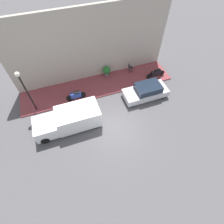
{
  "coord_description": "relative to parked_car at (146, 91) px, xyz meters",
  "views": [
    {
      "loc": [
        -6.96,
        2.82,
        12.22
      ],
      "look_at": [
        1.3,
        -0.08,
        0.6
      ],
      "focal_mm": 28.0,
      "sensor_mm": 36.0,
      "label": 1
    }
  ],
  "objects": [
    {
      "name": "motorcycle_black",
      "position": [
        1.99,
        -2.08,
        -0.07
      ],
      "size": [
        0.3,
        1.99,
        0.86
      ],
      "color": "black",
      "rests_on": "sidewalk"
    },
    {
      "name": "delivery_van",
      "position": [
        -0.96,
        7.25,
        0.26
      ],
      "size": [
        1.98,
        5.13,
        1.76
      ],
      "color": "white",
      "rests_on": "ground_plane"
    },
    {
      "name": "parked_car",
      "position": [
        0.0,
        0.0,
        0.0
      ],
      "size": [
        1.76,
        4.05,
        1.34
      ],
      "color": "silver",
      "rests_on": "ground_plane"
    },
    {
      "name": "building_facade",
      "position": [
        4.37,
        3.79,
        2.74
      ],
      "size": [
        0.3,
        14.63,
        6.77
      ],
      "color": "#B2A899",
      "rests_on": "ground_plane"
    },
    {
      "name": "cafe_chair",
      "position": [
        3.62,
        0.03,
        0.0
      ],
      "size": [
        0.4,
        0.4,
        0.9
      ],
      "color": "#262626",
      "rests_on": "sidewalk"
    },
    {
      "name": "ground_plane",
      "position": [
        -2.47,
        3.79,
        -0.64
      ],
      "size": [
        60.0,
        60.0,
        0.0
      ],
      "primitive_type": "plane",
      "color": "#514F51"
    },
    {
      "name": "sidewalk",
      "position": [
        2.73,
        3.79,
        -0.58
      ],
      "size": [
        2.98,
        14.63,
        0.11
      ],
      "color": "brown",
      "rests_on": "ground_plane"
    },
    {
      "name": "streetlamp",
      "position": [
        1.68,
        9.74,
        2.38
      ],
      "size": [
        0.37,
        0.37,
        4.14
      ],
      "color": "black",
      "rests_on": "sidewalk"
    },
    {
      "name": "potted_plant",
      "position": [
        3.81,
        2.52,
        0.09
      ],
      "size": [
        0.77,
        0.77,
        1.06
      ],
      "color": "slate",
      "rests_on": "sidewalk"
    },
    {
      "name": "motorcycle_blue",
      "position": [
        1.67,
        6.15,
        -0.04
      ],
      "size": [
        0.3,
        1.78,
        0.9
      ],
      "color": "navy",
      "rests_on": "sidewalk"
    }
  ]
}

